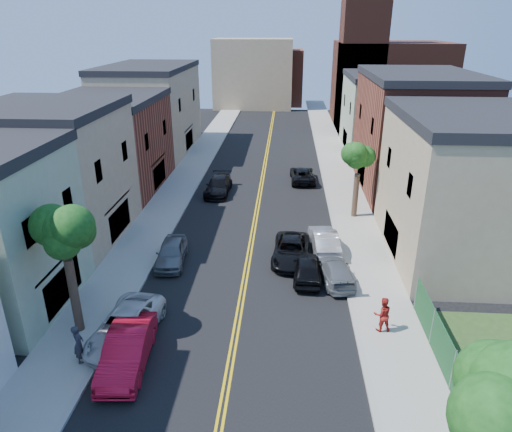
% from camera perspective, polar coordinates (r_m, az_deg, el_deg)
% --- Properties ---
extents(sidewalk_left, '(3.20, 100.00, 0.15)m').
position_cam_1_polar(sidewalk_left, '(48.08, -8.65, 5.04)').
color(sidewalk_left, gray).
rests_on(sidewalk_left, ground).
extents(sidewalk_right, '(3.20, 100.00, 0.15)m').
position_cam_1_polar(sidewalk_right, '(47.31, 10.46, 4.63)').
color(sidewalk_right, gray).
rests_on(sidewalk_right, ground).
extents(curb_left, '(0.30, 100.00, 0.15)m').
position_cam_1_polar(curb_left, '(47.74, -6.59, 5.03)').
color(curb_left, gray).
rests_on(curb_left, ground).
extents(curb_right, '(0.30, 100.00, 0.15)m').
position_cam_1_polar(curb_right, '(47.14, 8.34, 4.70)').
color(curb_right, gray).
rests_on(curb_right, ground).
extents(bldg_left_tan_near, '(9.00, 10.00, 9.00)m').
position_cam_1_polar(bldg_left_tan_near, '(35.34, -23.93, 4.34)').
color(bldg_left_tan_near, '#998466').
rests_on(bldg_left_tan_near, ground).
extents(bldg_left_brick, '(9.00, 12.00, 8.00)m').
position_cam_1_polar(bldg_left_brick, '(45.10, -17.68, 8.23)').
color(bldg_left_brick, brown).
rests_on(bldg_left_brick, ground).
extents(bldg_left_tan_far, '(9.00, 16.00, 9.50)m').
position_cam_1_polar(bldg_left_tan_far, '(57.92, -12.90, 12.52)').
color(bldg_left_tan_far, '#998466').
rests_on(bldg_left_tan_far, ground).
extents(bldg_right_tan, '(9.00, 12.00, 9.00)m').
position_cam_1_polar(bldg_right_tan, '(32.57, 24.66, 2.75)').
color(bldg_right_tan, '#998466').
rests_on(bldg_right_tan, ground).
extents(bldg_right_brick, '(9.00, 14.00, 10.00)m').
position_cam_1_polar(bldg_right_brick, '(45.29, 18.96, 9.44)').
color(bldg_right_brick, brown).
rests_on(bldg_right_brick, ground).
extents(bldg_right_palegrn, '(9.00, 12.00, 8.50)m').
position_cam_1_polar(bldg_right_palegrn, '(58.81, 15.58, 11.92)').
color(bldg_right_palegrn, gray).
rests_on(bldg_right_palegrn, ground).
extents(church, '(16.20, 14.20, 22.60)m').
position_cam_1_polar(church, '(73.50, 15.45, 16.33)').
color(church, '#4C2319').
rests_on(church, ground).
extents(backdrop_left, '(14.00, 8.00, 12.00)m').
position_cam_1_polar(backdrop_left, '(87.36, -0.35, 17.18)').
color(backdrop_left, '#998466').
rests_on(backdrop_left, ground).
extents(backdrop_center, '(10.00, 8.00, 10.00)m').
position_cam_1_polar(backdrop_center, '(91.24, 2.46, 16.77)').
color(backdrop_center, brown).
rests_on(backdrop_center, ground).
extents(fence_right, '(0.04, 15.00, 1.90)m').
position_cam_1_polar(fence_right, '(20.81, 24.49, -19.81)').
color(fence_right, '#143F1E').
rests_on(fence_right, sidewalk_right).
extents(tree_left_mid, '(5.20, 5.20, 9.29)m').
position_cam_1_polar(tree_left_mid, '(22.74, -23.09, 0.48)').
color(tree_left_mid, '#39281C').
rests_on(tree_left_mid, sidewalk_left).
extents(tree_right_far, '(4.40, 4.40, 8.03)m').
position_cam_1_polar(tree_right_far, '(36.24, 12.74, 8.25)').
color(tree_right_far, '#39281C').
rests_on(tree_right_far, sidewalk_right).
extents(red_sedan, '(2.15, 5.21, 1.68)m').
position_cam_1_polar(red_sedan, '(22.49, -15.63, -15.65)').
color(red_sedan, red).
rests_on(red_sedan, ground).
extents(white_pickup, '(2.98, 5.61, 1.50)m').
position_cam_1_polar(white_pickup, '(24.14, -15.79, -12.96)').
color(white_pickup, silver).
rests_on(white_pickup, ground).
extents(grey_car_left, '(2.11, 4.53, 1.50)m').
position_cam_1_polar(grey_car_left, '(30.50, -10.42, -4.44)').
color(grey_car_left, slate).
rests_on(grey_car_left, ground).
extents(black_car_left, '(2.21, 5.19, 1.49)m').
position_cam_1_polar(black_car_left, '(42.41, -4.68, 3.76)').
color(black_car_left, black).
rests_on(black_car_left, ground).
extents(grey_car_right, '(2.39, 4.63, 1.29)m').
position_cam_1_polar(grey_car_right, '(28.43, 9.84, -6.78)').
color(grey_car_right, slate).
rests_on(grey_car_right, ground).
extents(black_car_right, '(1.81, 4.24, 1.43)m').
position_cam_1_polar(black_car_right, '(28.38, 6.38, -6.45)').
color(black_car_right, black).
rests_on(black_car_right, ground).
extents(silver_car_right, '(2.06, 4.86, 1.56)m').
position_cam_1_polar(silver_car_right, '(31.87, 8.41, -3.00)').
color(silver_car_right, '#A5A7AD').
rests_on(silver_car_right, ground).
extents(dark_car_right_far, '(2.53, 5.10, 1.39)m').
position_cam_1_polar(dark_car_right_far, '(45.85, 5.78, 5.12)').
color(dark_car_right_far, black).
rests_on(dark_car_right_far, ground).
extents(black_suv_lane, '(2.66, 5.23, 1.41)m').
position_cam_1_polar(black_suv_lane, '(30.42, 4.37, -4.27)').
color(black_suv_lane, black).
rests_on(black_suv_lane, ground).
extents(pedestrian_left, '(0.65, 0.80, 1.89)m').
position_cam_1_polar(pedestrian_left, '(23.07, -21.11, -14.54)').
color(pedestrian_left, '#27262E').
rests_on(pedestrian_left, sidewalk_left).
extents(pedestrian_right, '(0.99, 0.82, 1.87)m').
position_cam_1_polar(pedestrian_right, '(24.32, 15.39, -11.66)').
color(pedestrian_right, maroon).
rests_on(pedestrian_right, sidewalk_right).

